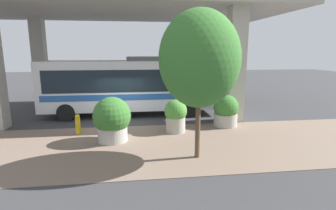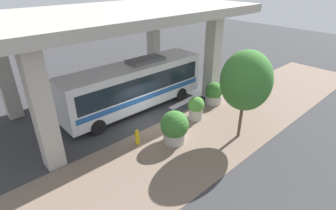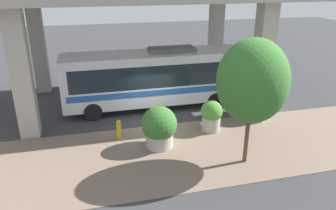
{
  "view_description": "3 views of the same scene",
  "coord_description": "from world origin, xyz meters",
  "views": [
    {
      "loc": [
        -13.47,
        -0.74,
        3.91
      ],
      "look_at": [
        0.81,
        -2.56,
        0.94
      ],
      "focal_mm": 28.0,
      "sensor_mm": 36.0,
      "label": 1
    },
    {
      "loc": [
        -11.45,
        9.26,
        8.96
      ],
      "look_at": [
        -0.6,
        -0.7,
        1.49
      ],
      "focal_mm": 28.0,
      "sensor_mm": 36.0,
      "label": 2
    },
    {
      "loc": [
        -15.52,
        3.22,
        7.54
      ],
      "look_at": [
        0.58,
        -0.85,
        0.89
      ],
      "focal_mm": 35.0,
      "sensor_mm": 36.0,
      "label": 3
    }
  ],
  "objects": [
    {
      "name": "planter_middle",
      "position": [
        -1.22,
        -2.68,
        0.84
      ],
      "size": [
        1.11,
        1.11,
        1.62
      ],
      "color": "#ADA89E",
      "rests_on": "ground"
    },
    {
      "name": "planter_back",
      "position": [
        -0.52,
        -5.47,
        0.81
      ],
      "size": [
        1.3,
        1.3,
        1.68
      ],
      "color": "#ADA89E",
      "rests_on": "ground"
    },
    {
      "name": "bus",
      "position": [
        2.75,
        -0.57,
        1.94
      ],
      "size": [
        2.66,
        10.65,
        3.59
      ],
      "color": "silver",
      "rests_on": "ground"
    },
    {
      "name": "planter_front",
      "position": [
        -2.22,
        0.28,
        0.99
      ],
      "size": [
        1.65,
        1.65,
        1.99
      ],
      "color": "#ADA89E",
      "rests_on": "ground"
    },
    {
      "name": "ground_plane",
      "position": [
        0.0,
        0.0,
        0.0
      ],
      "size": [
        80.0,
        80.0,
        0.0
      ],
      "primitive_type": "plane",
      "color": "#38383A",
      "rests_on": "ground"
    },
    {
      "name": "street_tree_near",
      "position": [
        -4.46,
        -2.99,
        3.64
      ],
      "size": [
        2.85,
        2.85,
        5.36
      ],
      "color": "brown",
      "rests_on": "ground"
    },
    {
      "name": "fire_hydrant",
      "position": [
        -0.94,
        2.02,
        0.49
      ],
      "size": [
        0.49,
        0.24,
        0.97
      ],
      "color": "gold",
      "rests_on": "ground"
    },
    {
      "name": "sidewalk_strip",
      "position": [
        -3.0,
        0.0,
        0.01
      ],
      "size": [
        6.0,
        40.0,
        0.02
      ],
      "color": "#7A6656",
      "rests_on": "ground"
    },
    {
      "name": "overpass",
      "position": [
        4.0,
        0.0,
        6.04
      ],
      "size": [
        9.4,
        20.56,
        6.85
      ],
      "color": "#ADA89E",
      "rests_on": "ground"
    }
  ]
}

